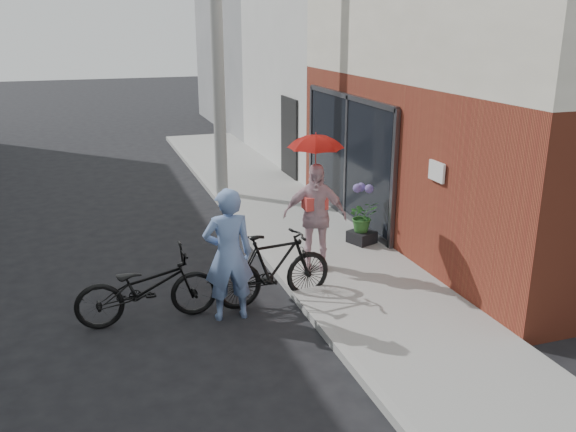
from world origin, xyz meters
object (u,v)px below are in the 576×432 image
kimono_woman (315,216)px  planter (362,237)px  bike_left (147,287)px  officer (228,255)px  bike_right (274,268)px  utility_pole (217,45)px

kimono_woman → planter: kimono_woman is taller
kimono_woman → planter: bearing=55.2°
bike_left → planter: 4.35m
bike_left → kimono_woman: size_ratio=1.11×
kimono_woman → officer: bearing=-124.3°
officer → bike_right: size_ratio=1.04×
officer → utility_pole: bearing=-99.1°
utility_pole → kimono_woman: 5.50m
utility_pole → bike_left: (-2.33, -5.72, -2.99)m
officer → planter: (2.92, 1.90, -0.72)m
kimono_woman → bike_left: bearing=-140.6°
planter → utility_pole: bearing=112.5°
bike_left → bike_right: bearing=-90.3°
bike_right → planter: size_ratio=4.39×
bike_left → planter: (4.02, 1.64, -0.28)m
bike_right → planter: (2.19, 1.62, -0.32)m
bike_left → planter: bike_left is taller
utility_pole → planter: utility_pole is taller
utility_pole → officer: size_ratio=3.71×
officer → bike_right: officer is taller
bike_left → kimono_woman: (2.78, 0.85, 0.48)m
officer → kimono_woman: 2.02m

